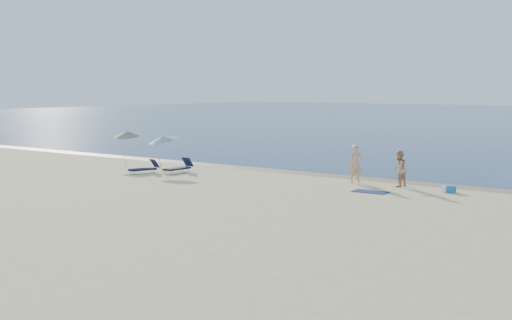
{
  "coord_description": "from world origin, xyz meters",
  "views": [
    {
      "loc": [
        17.46,
        -11.91,
        4.83
      ],
      "look_at": [
        -2.4,
        16.0,
        1.0
      ],
      "focal_mm": 45.0,
      "sensor_mm": 36.0,
      "label": 1
    }
  ],
  "objects_px": {
    "blue_cooler": "(451,189)",
    "umbrella_near": "(163,138)",
    "person_left": "(356,164)",
    "person_right": "(399,169)"
  },
  "relations": [
    {
      "from": "blue_cooler",
      "to": "umbrella_near",
      "type": "height_order",
      "value": "umbrella_near"
    },
    {
      "from": "person_right",
      "to": "blue_cooler",
      "type": "distance_m",
      "value": 2.84
    },
    {
      "from": "person_left",
      "to": "blue_cooler",
      "type": "relative_size",
      "value": 4.25
    },
    {
      "from": "person_right",
      "to": "blue_cooler",
      "type": "relative_size",
      "value": 3.9
    },
    {
      "from": "umbrella_near",
      "to": "blue_cooler",
      "type": "bearing_deg",
      "value": 29.88
    },
    {
      "from": "blue_cooler",
      "to": "umbrella_near",
      "type": "distance_m",
      "value": 16.67
    },
    {
      "from": "blue_cooler",
      "to": "person_left",
      "type": "bearing_deg",
      "value": 159.27
    },
    {
      "from": "person_left",
      "to": "person_right",
      "type": "relative_size",
      "value": 1.09
    },
    {
      "from": "person_left",
      "to": "umbrella_near",
      "type": "relative_size",
      "value": 0.85
    },
    {
      "from": "person_left",
      "to": "umbrella_near",
      "type": "xyz_separation_m",
      "value": [
        -11.37,
        -2.29,
        0.94
      ]
    }
  ]
}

